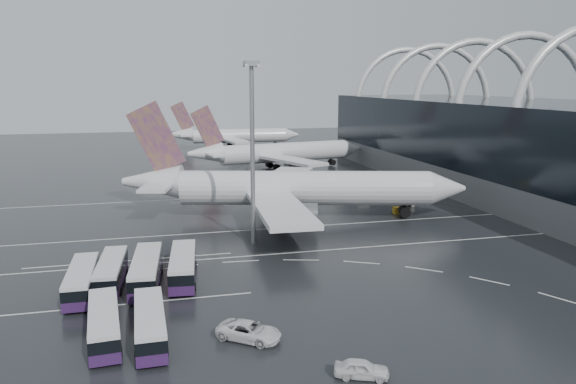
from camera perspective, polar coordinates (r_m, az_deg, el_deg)
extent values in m
plane|color=black|center=(83.98, 0.96, -5.73)|extent=(420.00, 420.00, 0.00)
cube|color=#505255|center=(129.90, 25.83, 0.56)|extent=(42.00, 160.00, 6.00)
cube|color=black|center=(128.63, 26.21, 4.94)|extent=(42.00, 160.00, 14.00)
torus|color=silver|center=(132.04, 22.81, 7.52)|extent=(33.80, 1.80, 33.80)
torus|color=silver|center=(147.67, 18.38, 8.12)|extent=(33.80, 1.80, 33.80)
torus|color=silver|center=(164.01, 14.80, 8.56)|extent=(33.80, 1.80, 33.80)
torus|color=silver|center=(180.87, 11.87, 8.90)|extent=(33.80, 1.80, 33.80)
cube|color=silver|center=(82.14, 1.32, -6.12)|extent=(120.00, 0.25, 0.01)
cube|color=silver|center=(95.17, -0.93, -3.69)|extent=(120.00, 0.25, 0.01)
cube|color=silver|center=(121.89, -3.96, -0.41)|extent=(120.00, 0.25, 0.01)
cube|color=silver|center=(66.27, -16.00, -10.89)|extent=(28.00, 0.25, 0.01)
cube|color=silver|center=(81.35, -15.71, -6.72)|extent=(28.00, 0.25, 0.01)
cylinder|color=silver|center=(101.60, 1.75, 0.42)|extent=(44.89, 17.60, 6.22)
cone|color=silver|center=(105.20, 15.85, 0.37)|extent=(7.83, 7.68, 6.22)
cone|color=silver|center=(104.68, -13.63, 1.03)|extent=(11.97, 8.79, 6.22)
cube|color=#521B75|center=(103.35, -13.25, 5.36)|extent=(10.15, 3.30, 13.19)
cube|color=silver|center=(104.16, -12.48, 1.03)|extent=(9.66, 19.91, 0.54)
cube|color=silver|center=(88.62, -0.88, -1.60)|extent=(8.90, 27.18, 0.86)
cube|color=silver|center=(114.92, -0.50, 1.36)|extent=(18.87, 27.31, 0.86)
cylinder|color=slate|center=(92.68, 1.18, -2.26)|extent=(6.64, 5.05, 3.65)
cylinder|color=slate|center=(111.55, 1.11, 0.05)|extent=(6.64, 5.05, 3.65)
cube|color=black|center=(102.50, -0.66, -1.93)|extent=(14.21, 9.96, 2.36)
cylinder|color=silver|center=(158.92, -0.28, 4.07)|extent=(37.98, 12.00, 5.41)
cone|color=silver|center=(168.85, 6.45, 4.41)|extent=(6.47, 6.32, 5.41)
cone|color=silver|center=(150.81, -8.46, 3.92)|extent=(10.14, 6.98, 5.41)
cube|color=#521B75|center=(150.36, -8.20, 6.55)|extent=(8.94, 2.14, 11.47)
cube|color=silver|center=(151.33, -7.78, 3.96)|extent=(7.11, 17.27, 0.47)
cube|color=silver|center=(146.93, 0.26, 3.26)|extent=(14.86, 24.06, 0.75)
cube|color=silver|center=(168.23, -3.07, 4.25)|extent=(7.25, 23.52, 0.75)
cylinder|color=slate|center=(151.27, 0.70, 2.85)|extent=(5.61, 4.03, 3.17)
cylinder|color=slate|center=(166.48, -1.76, 3.61)|extent=(5.61, 4.03, 3.17)
cube|color=black|center=(157.95, -1.51, 2.65)|extent=(12.08, 7.86, 2.05)
cylinder|color=silver|center=(211.10, -4.95, 5.72)|extent=(34.60, 6.51, 5.14)
cone|color=silver|center=(214.41, 0.36, 5.84)|extent=(5.51, 5.34, 5.14)
cone|color=silver|center=(209.51, -10.87, 5.76)|extent=(9.05, 5.49, 5.14)
cube|color=#521B75|center=(209.03, -10.69, 7.56)|extent=(8.54, 0.87, 10.89)
cube|color=silver|center=(209.55, -10.38, 5.78)|extent=(4.62, 16.08, 0.44)
cube|color=silver|center=(199.80, -5.57, 5.25)|extent=(9.84, 22.86, 0.71)
cube|color=silver|center=(221.71, -6.21, 5.82)|extent=(11.47, 22.98, 0.71)
cylinder|color=slate|center=(203.34, -4.91, 4.91)|extent=(4.99, 3.20, 3.01)
cylinder|color=slate|center=(219.08, -5.43, 5.35)|extent=(4.99, 3.20, 3.01)
cube|color=black|center=(211.06, -5.89, 4.73)|extent=(10.84, 6.09, 1.95)
cube|color=#29143E|center=(70.53, -20.19, -9.03)|extent=(2.99, 12.75, 1.08)
cube|color=black|center=(70.15, -20.25, -8.13)|extent=(3.04, 12.49, 1.27)
cube|color=silver|center=(69.88, -20.30, -7.47)|extent=(2.99, 12.75, 0.44)
cylinder|color=black|center=(66.72, -19.38, -10.50)|extent=(0.35, 0.98, 0.98)
cylinder|color=black|center=(67.08, -21.73, -10.55)|extent=(0.35, 0.98, 0.98)
cylinder|color=black|center=(74.32, -18.77, -8.22)|extent=(0.35, 0.98, 0.98)
cylinder|color=black|center=(74.65, -20.87, -8.28)|extent=(0.35, 0.98, 0.98)
cube|color=#29143E|center=(72.54, -17.49, -8.31)|extent=(3.63, 12.66, 1.06)
cube|color=black|center=(72.17, -17.54, -7.44)|extent=(3.66, 12.41, 1.25)
cube|color=silver|center=(71.92, -17.58, -6.81)|extent=(3.63, 12.66, 0.43)
cylinder|color=black|center=(68.77, -16.75, -9.69)|extent=(0.40, 0.98, 0.96)
cylinder|color=black|center=(69.14, -18.99, -9.71)|extent=(0.40, 0.98, 0.96)
cylinder|color=black|center=(76.26, -16.11, -7.57)|extent=(0.40, 0.98, 0.96)
cylinder|color=black|center=(76.60, -18.11, -7.61)|extent=(0.40, 0.98, 0.96)
cube|color=#29143E|center=(71.16, -14.17, -8.42)|extent=(4.19, 14.10, 1.18)
cube|color=black|center=(70.75, -14.22, -7.44)|extent=(4.23, 13.83, 1.39)
cube|color=silver|center=(70.46, -14.25, -6.72)|extent=(4.19, 14.10, 0.48)
cylinder|color=black|center=(67.03, -13.15, -10.00)|extent=(0.46, 1.10, 1.07)
cylinder|color=black|center=(67.30, -15.72, -10.05)|extent=(0.46, 1.10, 1.07)
cylinder|color=black|center=(75.39, -12.76, -7.58)|extent=(0.46, 1.10, 1.07)
cylinder|color=black|center=(75.63, -15.03, -7.63)|extent=(0.46, 1.10, 1.07)
cube|color=#29143E|center=(72.18, -10.60, -8.02)|extent=(4.24, 13.51, 1.12)
cube|color=black|center=(71.79, -10.63, -7.10)|extent=(4.27, 13.26, 1.33)
cube|color=silver|center=(71.52, -10.66, -6.42)|extent=(4.24, 13.51, 0.46)
cylinder|color=black|center=(68.27, -9.49, -9.48)|extent=(0.46, 1.05, 1.02)
cylinder|color=black|center=(68.39, -11.90, -9.53)|extent=(0.46, 1.05, 1.02)
cylinder|color=black|center=(76.29, -9.41, -7.24)|extent=(0.46, 1.05, 1.02)
cylinder|color=black|center=(76.40, -11.56, -7.29)|extent=(0.46, 1.05, 1.02)
cube|color=#29143E|center=(58.26, -18.15, -13.28)|extent=(3.63, 12.39, 1.03)
cube|color=black|center=(57.81, -18.22, -12.26)|extent=(3.67, 12.15, 1.22)
cube|color=silver|center=(57.49, -18.27, -11.50)|extent=(3.63, 12.39, 0.42)
cylinder|color=black|center=(54.86, -16.66, -15.20)|extent=(0.40, 0.96, 0.94)
cylinder|color=black|center=(54.90, -19.49, -15.37)|extent=(0.40, 0.96, 0.94)
cylinder|color=black|center=(61.99, -16.94, -12.06)|extent=(0.40, 0.96, 0.94)
cylinder|color=black|center=(62.03, -19.41, -12.20)|extent=(0.40, 0.96, 0.94)
cube|color=#29143E|center=(57.04, -13.82, -13.57)|extent=(2.94, 12.33, 1.04)
cube|color=black|center=(56.58, -13.88, -12.52)|extent=(2.99, 12.09, 1.23)
cube|color=silver|center=(56.26, -13.92, -11.75)|extent=(2.94, 12.33, 0.43)
cylinder|color=black|center=(53.67, -12.23, -15.59)|extent=(0.35, 0.95, 0.95)
cylinder|color=black|center=(53.66, -15.14, -15.74)|extent=(0.35, 0.95, 0.95)
cylinder|color=black|center=(60.81, -12.64, -12.30)|extent=(0.35, 0.95, 0.95)
cylinder|color=black|center=(60.80, -15.18, -12.43)|extent=(0.35, 0.95, 0.95)
imported|color=silver|center=(55.54, -3.98, -13.93)|extent=(6.83, 6.09, 1.76)
imported|color=silver|center=(49.59, 7.49, -17.38)|extent=(4.97, 3.44, 1.57)
cylinder|color=gray|center=(83.59, -3.63, 3.53)|extent=(0.67, 0.67, 26.65)
cube|color=gray|center=(82.89, -3.75, 12.89)|extent=(2.09, 2.09, 0.76)
cube|color=silver|center=(82.88, -3.75, 12.70)|extent=(1.90, 1.90, 0.38)
cube|color=#BA8C18|center=(107.64, 11.24, -1.82)|extent=(2.28, 1.35, 1.25)
cube|color=slate|center=(117.18, 7.61, -0.62)|extent=(2.48, 1.46, 1.35)
cube|color=#BA8C18|center=(106.82, 1.54, -1.71)|extent=(2.23, 1.32, 1.22)
cube|color=slate|center=(114.14, 12.11, -1.12)|extent=(2.22, 1.31, 1.21)
cube|color=#BA8C18|center=(120.47, 4.76, -0.24)|extent=(2.39, 1.41, 1.30)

